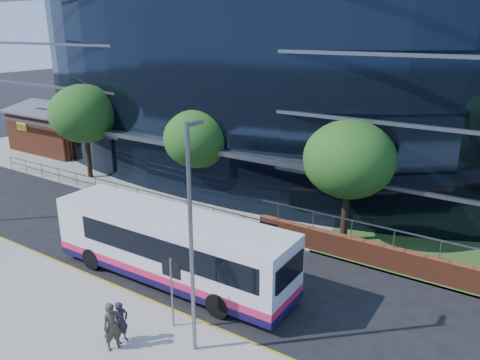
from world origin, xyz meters
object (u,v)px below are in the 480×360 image
Objects in this scene: street_sign at (172,278)px; city_bus at (172,247)px; brick_pavilion at (63,129)px; pedestrian_b at (112,326)px; tree_far_c at (349,159)px; pedestrian at (121,322)px; tree_far_b at (198,139)px; tree_far_a at (84,114)px; streetlight_east at (191,236)px.

city_bus reaches higher than street_sign.
pedestrian_b is (25.63, -17.23, -0.91)m from brick_pavilion.
tree_far_c is at bearing 76.71° from street_sign.
city_bus is 7.48× the size of pedestrian.
city_bus is at bearing -27.19° from brick_pavilion.
tree_far_b reaches higher than pedestrian.
tree_far_a reaches higher than tree_far_b.
street_sign is 0.24× the size of city_bus.
city_bus is (24.15, -12.41, -0.26)m from brick_pavilion.
street_sign is 11.14m from tree_far_c.
tree_far_a reaches higher than street_sign.
city_bus is at bearing -27.57° from tree_far_a.
streetlight_east is at bearing -95.11° from tree_far_c.
pedestrian is 0.45m from pedestrian_b.
tree_far_a reaches higher than tree_far_c.
street_sign reaches higher than pedestrian_b.
tree_far_a is at bearing 56.04° from pedestrian.
brick_pavilion is 30.49m from street_sign.
brick_pavilion is at bearing 150.35° from street_sign.
tree_far_b is 14.76m from pedestrian.
tree_far_b is at bearing 2.86° from tree_far_a.
tree_far_b is 10.02m from tree_far_c.
pedestrian_b is (6.63, -13.23, -3.18)m from tree_far_b.
tree_far_c reaches higher than pedestrian_b.
street_sign is 1.79× the size of pedestrian.
street_sign is 0.43× the size of tree_far_c.
streetlight_east reaches higher than tree_far_a.
streetlight_east is at bearing -30.46° from tree_far_a.
tree_far_a is at bearing 148.83° from street_sign.
pedestrian is (25.59, -16.79, -1.00)m from brick_pavilion.
tree_far_a is 4.45× the size of pedestrian.
street_sign is at bearing -1.76° from pedestrian_b.
tree_far_a is at bearing -26.55° from brick_pavilion.
tree_far_a is 22.05m from streetlight_east.
streetlight_east reaches higher than street_sign.
pedestrian is at bearing -155.01° from streetlight_east.
streetlight_east is at bearing -29.24° from brick_pavilion.
brick_pavilion is 1.42× the size of tree_far_b.
brick_pavilion is at bearing 153.45° from tree_far_a.
street_sign is 0.40× the size of tree_far_a.
tree_far_c is 3.69× the size of pedestrian_b.
tree_far_a is 3.96× the size of pedestrian_b.
tree_far_c reaches higher than tree_far_b.
streetlight_east is 4.53× the size of pedestrian_b.
pedestrian_b is (16.63, -12.73, -3.83)m from tree_far_a.
brick_pavilion is 30.63m from pedestrian.
street_sign is 13.54m from tree_far_b.
tree_far_c is (20.00, 0.00, -0.33)m from tree_far_a.
tree_far_b is at bearing -11.88° from brick_pavilion.
tree_far_c is at bearing -12.91° from pedestrian.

